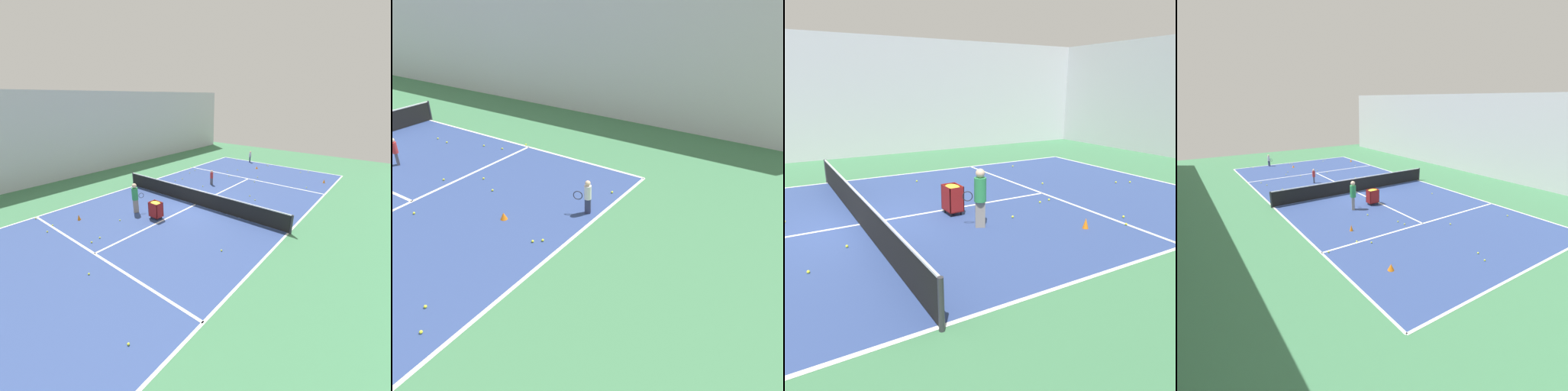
# 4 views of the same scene
# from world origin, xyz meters

# --- Properties ---
(ground_plane) EXTENTS (38.51, 38.51, 0.00)m
(ground_plane) POSITION_xyz_m (0.00, 0.00, 0.00)
(ground_plane) COLOR #3D754C
(court_playing_area) EXTENTS (11.00, 23.78, 0.00)m
(court_playing_area) POSITION_xyz_m (0.00, 0.00, 0.00)
(court_playing_area) COLOR navy
(court_playing_area) RESTS_ON ground
(line_baseline_near) EXTENTS (11.00, 0.10, 0.00)m
(line_baseline_near) POSITION_xyz_m (0.00, -11.89, 0.01)
(line_baseline_near) COLOR white
(line_baseline_near) RESTS_ON ground
(line_sideline_left) EXTENTS (0.10, 23.78, 0.00)m
(line_sideline_left) POSITION_xyz_m (-5.50, 0.00, 0.01)
(line_sideline_left) COLOR white
(line_sideline_left) RESTS_ON ground
(line_sideline_right) EXTENTS (0.10, 23.78, 0.00)m
(line_sideline_right) POSITION_xyz_m (5.50, 0.00, 0.01)
(line_sideline_right) COLOR white
(line_sideline_right) RESTS_ON ground
(line_service_near) EXTENTS (11.00, 0.10, 0.00)m
(line_service_near) POSITION_xyz_m (0.00, -6.54, 0.01)
(line_service_near) COLOR white
(line_service_near) RESTS_ON ground
(line_service_far) EXTENTS (11.00, 0.10, 0.00)m
(line_service_far) POSITION_xyz_m (0.00, 6.54, 0.01)
(line_service_far) COLOR white
(line_service_far) RESTS_ON ground
(line_centre_service) EXTENTS (0.10, 13.08, 0.00)m
(line_centre_service) POSITION_xyz_m (0.00, 0.00, 0.01)
(line_centre_service) COLOR white
(line_centre_service) RESTS_ON ground
(hall_enclosure_right) EXTENTS (0.15, 34.81, 6.35)m
(hall_enclosure_right) POSITION_xyz_m (10.94, 0.00, 3.17)
(hall_enclosure_right) COLOR silver
(hall_enclosure_right) RESTS_ON ground
(tennis_net) EXTENTS (11.30, 0.10, 0.95)m
(tennis_net) POSITION_xyz_m (0.00, 0.00, 0.49)
(tennis_net) COLOR #2D2D33
(tennis_net) RESTS_ON ground
(player_near_baseline) EXTENTS (0.35, 0.52, 1.07)m
(player_near_baseline) POSITION_xyz_m (2.48, -11.50, 0.61)
(player_near_baseline) COLOR #2D3351
(player_near_baseline) RESTS_ON ground
(coach_at_net) EXTENTS (0.44, 0.69, 1.66)m
(coach_at_net) POSITION_xyz_m (1.86, 2.85, 0.95)
(coach_at_net) COLOR gray
(coach_at_net) RESTS_ON ground
(child_midcourt) EXTENTS (0.28, 0.28, 1.06)m
(child_midcourt) POSITION_xyz_m (1.42, -3.64, 0.61)
(child_midcourt) COLOR #4C4C56
(child_midcourt) RESTS_ON ground
(ball_cart) EXTENTS (0.63, 0.47, 0.92)m
(ball_cart) POSITION_xyz_m (0.45, 2.70, 0.64)
(ball_cart) COLOR maroon
(ball_cart) RESTS_ON ground
(training_cone_0) EXTENTS (0.17, 0.17, 0.28)m
(training_cone_0) POSITION_xyz_m (-4.81, -9.07, 0.14)
(training_cone_0) COLOR orange
(training_cone_0) RESTS_ON ground
(training_cone_1) EXTENTS (0.21, 0.21, 0.21)m
(training_cone_1) POSITION_xyz_m (0.85, -9.68, 0.11)
(training_cone_1) COLOR orange
(training_cone_1) RESTS_ON ground
(training_cone_3) EXTENTS (0.17, 0.17, 0.30)m
(training_cone_3) POSITION_xyz_m (3.40, 5.31, 0.15)
(training_cone_3) COLOR orange
(training_cone_3) RESTS_ON ground
(tennis_ball_0) EXTENTS (0.07, 0.07, 0.07)m
(tennis_ball_0) POSITION_xyz_m (1.51, -6.15, 0.04)
(tennis_ball_0) COLOR yellow
(tennis_ball_0) RESTS_ON ground
(tennis_ball_1) EXTENTS (0.07, 0.07, 0.07)m
(tennis_ball_1) POSITION_xyz_m (-4.43, 8.29, 0.04)
(tennis_ball_1) COLOR yellow
(tennis_ball_1) RESTS_ON ground
(tennis_ball_2) EXTENTS (0.07, 0.07, 0.07)m
(tennis_ball_2) POSITION_xyz_m (-1.05, 7.40, 0.04)
(tennis_ball_2) COLOR yellow
(tennis_ball_2) RESTS_ON ground
(tennis_ball_3) EXTENTS (0.07, 0.07, 0.07)m
(tennis_ball_3) POSITION_xyz_m (0.62, -11.31, 0.04)
(tennis_ball_3) COLOR yellow
(tennis_ball_3) RESTS_ON ground
(tennis_ball_4) EXTENTS (0.07, 0.07, 0.07)m
(tennis_ball_4) POSITION_xyz_m (1.47, -0.65, 0.04)
(tennis_ball_4) COLOR yellow
(tennis_ball_4) RESTS_ON ground
(tennis_ball_5) EXTENTS (0.07, 0.07, 0.07)m
(tennis_ball_5) POSITION_xyz_m (2.43, -1.62, 0.04)
(tennis_ball_5) COLOR yellow
(tennis_ball_5) RESTS_ON ground
(tennis_ball_6) EXTENTS (0.07, 0.07, 0.07)m
(tennis_ball_6) POSITION_xyz_m (3.33, 6.92, 0.04)
(tennis_ball_6) COLOR yellow
(tennis_ball_6) RESTS_ON ground
(tennis_ball_7) EXTENTS (0.07, 0.07, 0.07)m
(tennis_ball_7) POSITION_xyz_m (-0.76, -6.04, 0.04)
(tennis_ball_7) COLOR yellow
(tennis_ball_7) RESTS_ON ground
(tennis_ball_8) EXTENTS (0.07, 0.07, 0.07)m
(tennis_ball_8) POSITION_xyz_m (0.92, 5.71, 0.04)
(tennis_ball_8) COLOR yellow
(tennis_ball_8) RESTS_ON ground
(tennis_ball_9) EXTENTS (0.07, 0.07, 0.07)m
(tennis_ball_9) POSITION_xyz_m (-2.58, -10.77, 0.04)
(tennis_ball_9) COLOR yellow
(tennis_ball_9) RESTS_ON ground
(tennis_ball_10) EXTENTS (0.07, 0.07, 0.07)m
(tennis_ball_10) POSITION_xyz_m (3.94, -11.50, 0.04)
(tennis_ball_10) COLOR yellow
(tennis_ball_10) RESTS_ON ground
(tennis_ball_11) EXTENTS (0.07, 0.07, 0.07)m
(tennis_ball_11) POSITION_xyz_m (-1.86, -3.20, 0.04)
(tennis_ball_11) COLOR yellow
(tennis_ball_11) RESTS_ON ground
(tennis_ball_12) EXTENTS (0.07, 0.07, 0.07)m
(tennis_ball_12) POSITION_xyz_m (5.25, 6.67, 0.04)
(tennis_ball_12) COLOR yellow
(tennis_ball_12) RESTS_ON ground
(tennis_ball_13) EXTENTS (0.07, 0.07, 0.07)m
(tennis_ball_13) POSITION_xyz_m (-1.23, -1.84, 0.04)
(tennis_ball_13) COLOR yellow
(tennis_ball_13) RESTS_ON ground
(tennis_ball_14) EXTENTS (0.07, 0.07, 0.07)m
(tennis_ball_14) POSITION_xyz_m (-4.16, -7.13, 0.04)
(tennis_ball_14) COLOR yellow
(tennis_ball_14) RESTS_ON ground
(tennis_ball_15) EXTENTS (0.07, 0.07, 0.07)m
(tennis_ball_15) POSITION_xyz_m (0.44, -11.12, 0.04)
(tennis_ball_15) COLOR yellow
(tennis_ball_15) RESTS_ON ground
(tennis_ball_16) EXTENTS (0.07, 0.07, 0.07)m
(tennis_ball_16) POSITION_xyz_m (4.70, -5.81, 0.04)
(tennis_ball_16) COLOR yellow
(tennis_ball_16) RESTS_ON ground
(tennis_ball_17) EXTENTS (0.07, 0.07, 0.07)m
(tennis_ball_17) POSITION_xyz_m (1.69, 4.07, 0.04)
(tennis_ball_17) COLOR yellow
(tennis_ball_17) RESTS_ON ground
(tennis_ball_18) EXTENTS (0.07, 0.07, 0.07)m
(tennis_ball_18) POSITION_xyz_m (4.52, -4.92, 0.04)
(tennis_ball_18) COLOR yellow
(tennis_ball_18) RESTS_ON ground
(tennis_ball_20) EXTENTS (0.07, 0.07, 0.07)m
(tennis_ball_20) POSITION_xyz_m (1.89, -8.15, 0.04)
(tennis_ball_20) COLOR yellow
(tennis_ball_20) RESTS_ON ground
(tennis_ball_21) EXTENTS (0.07, 0.07, 0.07)m
(tennis_ball_21) POSITION_xyz_m (3.92, -3.30, 0.04)
(tennis_ball_21) COLOR yellow
(tennis_ball_21) RESTS_ON ground
(tennis_ball_22) EXTENTS (0.07, 0.07, 0.07)m
(tennis_ball_22) POSITION_xyz_m (-2.44, -2.76, 0.04)
(tennis_ball_22) COLOR yellow
(tennis_ball_22) RESTS_ON ground
(tennis_ball_23) EXTENTS (0.07, 0.07, 0.07)m
(tennis_ball_23) POSITION_xyz_m (-0.42, -7.26, 0.04)
(tennis_ball_23) COLOR yellow
(tennis_ball_23) RESTS_ON ground
(tennis_ball_24) EXTENTS (0.07, 0.07, 0.07)m
(tennis_ball_24) POSITION_xyz_m (0.85, 6.15, 0.04)
(tennis_ball_24) COLOR yellow
(tennis_ball_24) RESTS_ON ground
(tennis_ball_25) EXTENTS (0.07, 0.07, 0.07)m
(tennis_ball_25) POSITION_xyz_m (3.80, 6.47, 0.04)
(tennis_ball_25) COLOR yellow
(tennis_ball_25) RESTS_ON ground
(tennis_ball_26) EXTENTS (0.07, 0.07, 0.07)m
(tennis_ball_26) POSITION_xyz_m (2.34, -7.24, 0.04)
(tennis_ball_26) COLOR yellow
(tennis_ball_26) RESTS_ON ground
(tennis_ball_27) EXTENTS (0.07, 0.07, 0.07)m
(tennis_ball_27) POSITION_xyz_m (-3.91, 3.18, 0.04)
(tennis_ball_27) COLOR yellow
(tennis_ball_27) RESTS_ON ground
(tennis_ball_28) EXTENTS (0.07, 0.07, 0.07)m
(tennis_ball_28) POSITION_xyz_m (4.00, -2.59, 0.04)
(tennis_ball_28) COLOR yellow
(tennis_ball_28) RESTS_ON ground
(tennis_ball_29) EXTENTS (0.07, 0.07, 0.07)m
(tennis_ball_29) POSITION_xyz_m (-3.05, -11.28, 0.04)
(tennis_ball_29) COLOR yellow
(tennis_ball_29) RESTS_ON ground
(tennis_ball_30) EXTENTS (0.07, 0.07, 0.07)m
(tennis_ball_30) POSITION_xyz_m (1.60, -2.84, 0.04)
(tennis_ball_30) COLOR yellow
(tennis_ball_30) RESTS_ON ground
(tennis_ball_31) EXTENTS (0.07, 0.07, 0.07)m
(tennis_ball_31) POSITION_xyz_m (5.59, -6.31, 0.04)
(tennis_ball_31) COLOR yellow
(tennis_ball_31) RESTS_ON ground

